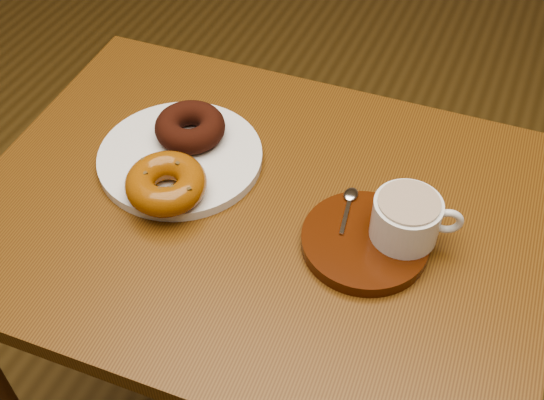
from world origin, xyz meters
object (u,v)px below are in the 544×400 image
at_px(cafe_table, 260,259).
at_px(coffee_cup, 407,218).
at_px(saucer, 365,242).
at_px(donut_plate, 180,157).

height_order(cafe_table, coffee_cup, coffee_cup).
bearing_deg(saucer, donut_plate, 170.87).
height_order(donut_plate, saucer, saucer).
distance_m(donut_plate, coffee_cup, 0.35).
xyz_separation_m(cafe_table, saucer, (0.16, -0.01, 0.13)).
bearing_deg(donut_plate, cafe_table, -14.52).
bearing_deg(coffee_cup, donut_plate, 160.02).
distance_m(cafe_table, saucer, 0.20).
xyz_separation_m(donut_plate, coffee_cup, (0.35, -0.02, 0.04)).
height_order(saucer, coffee_cup, coffee_cup).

